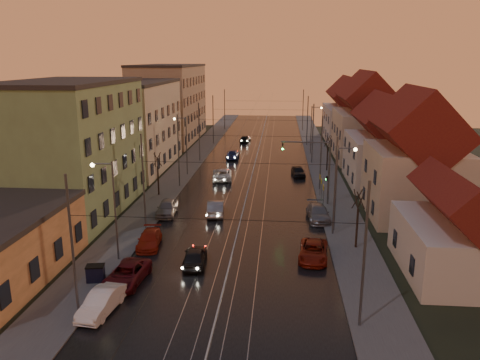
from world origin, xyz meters
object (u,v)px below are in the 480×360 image
(street_lamp_2, at_px, (184,140))
(street_lamp_3, at_px, (313,125))
(driving_car_2, at_px, (222,174))
(driving_car_3, at_px, (233,154))
(driving_car_0, at_px, (195,256))
(street_lamp_1, at_px, (340,180))
(parked_left_2, at_px, (149,239))
(dumpster, at_px, (96,274))
(parked_right_0, at_px, (313,251))
(parked_right_2, at_px, (298,171))
(driving_car_4, at_px, (245,139))
(parked_left_3, at_px, (167,208))
(parked_right_1, at_px, (318,213))
(driving_car_1, at_px, (216,208))
(parked_left_1, at_px, (127,274))
(street_lamp_0, at_px, (111,201))
(parked_left_0, at_px, (102,302))
(traffic_light_mast, at_px, (320,164))

(street_lamp_2, height_order, street_lamp_3, same)
(driving_car_2, xyz_separation_m, driving_car_3, (0.03, 13.47, -0.05))
(driving_car_2, bearing_deg, driving_car_0, 86.02)
(driving_car_0, bearing_deg, street_lamp_1, -149.29)
(parked_left_2, height_order, dumpster, parked_left_2)
(parked_right_0, height_order, parked_right_2, parked_right_2)
(driving_car_3, height_order, driving_car_4, driving_car_3)
(parked_left_2, relative_size, parked_left_3, 0.97)
(driving_car_0, bearing_deg, driving_car_2, -92.09)
(driving_car_2, relative_size, parked_right_1, 1.07)
(street_lamp_2, bearing_deg, driving_car_4, 76.73)
(street_lamp_2, relative_size, driving_car_1, 1.73)
(street_lamp_2, height_order, parked_left_2, street_lamp_2)
(parked_left_1, relative_size, parked_left_3, 1.08)
(parked_left_3, height_order, dumpster, parked_left_3)
(street_lamp_2, distance_m, street_lamp_3, 24.24)
(street_lamp_2, xyz_separation_m, parked_right_1, (16.70, -16.93, -4.16))
(street_lamp_1, bearing_deg, street_lamp_3, 90.00)
(dumpster, bearing_deg, driving_car_4, 73.14)
(driving_car_1, bearing_deg, parked_right_0, 126.07)
(driving_car_2, xyz_separation_m, driving_car_4, (0.89, 28.50, -0.07))
(street_lamp_0, distance_m, dumpster, 5.67)
(street_lamp_0, bearing_deg, parked_left_3, 82.42)
(street_lamp_0, xyz_separation_m, driving_car_3, (5.38, 39.43, -4.19))
(driving_car_0, relative_size, parked_right_1, 0.84)
(street_lamp_2, xyz_separation_m, street_lamp_3, (18.21, 16.00, 0.00))
(street_lamp_2, bearing_deg, driving_car_0, -77.15)
(driving_car_4, distance_m, dumpster, 58.61)
(parked_right_0, bearing_deg, street_lamp_3, 92.31)
(parked_left_2, xyz_separation_m, dumpster, (-1.98, -6.82, 0.06))
(street_lamp_0, relative_size, parked_left_0, 1.88)
(parked_left_0, height_order, parked_left_2, parked_left_0)
(street_lamp_2, height_order, driving_car_0, street_lamp_2)
(traffic_light_mast, distance_m, parked_left_0, 28.39)
(driving_car_4, relative_size, parked_right_1, 0.80)
(street_lamp_1, distance_m, parked_left_2, 17.52)
(parked_left_3, height_order, parked_right_2, parked_left_3)
(parked_left_1, bearing_deg, parked_left_0, -89.98)
(parked_left_1, relative_size, dumpster, 4.09)
(dumpster, bearing_deg, traffic_light_mast, 38.46)
(street_lamp_0, height_order, parked_left_2, street_lamp_0)
(parked_right_1, bearing_deg, driving_car_3, 108.28)
(street_lamp_1, relative_size, parked_left_2, 1.82)
(street_lamp_1, height_order, parked_left_3, street_lamp_1)
(driving_car_4, distance_m, parked_right_1, 44.63)
(parked_right_0, bearing_deg, driving_car_4, 105.87)
(dumpster, bearing_deg, parked_left_2, 63.09)
(street_lamp_1, distance_m, parked_right_0, 8.09)
(driving_car_3, bearing_deg, parked_right_2, 131.63)
(street_lamp_1, distance_m, dumpster, 22.12)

